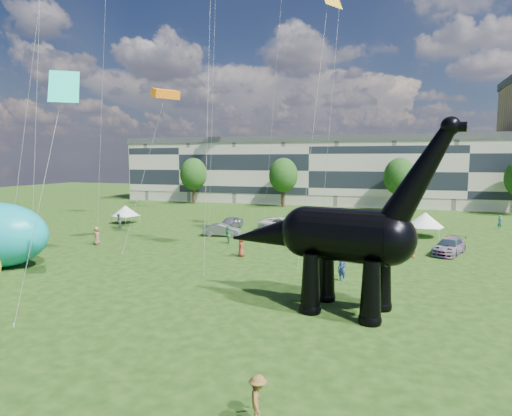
% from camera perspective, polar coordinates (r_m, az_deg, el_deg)
% --- Properties ---
extents(ground, '(220.00, 220.00, 0.00)m').
position_cam_1_polar(ground, '(24.99, -0.26, -13.69)').
color(ground, '#16330C').
rests_on(ground, ground).
extents(terrace_row, '(78.00, 11.00, 12.00)m').
position_cam_1_polar(terrace_row, '(85.70, 7.77, 4.68)').
color(terrace_row, beige).
rests_on(terrace_row, ground).
extents(tree_far_left, '(5.20, 5.20, 9.44)m').
position_cam_1_polar(tree_far_left, '(84.07, -8.35, 4.83)').
color(tree_far_left, '#382314').
rests_on(tree_far_left, ground).
extents(tree_mid_left, '(5.20, 5.20, 9.44)m').
position_cam_1_polar(tree_mid_left, '(77.75, 3.66, 4.76)').
color(tree_mid_left, '#382314').
rests_on(tree_mid_left, ground).
extents(tree_mid_right, '(5.20, 5.20, 9.44)m').
position_cam_1_polar(tree_mid_right, '(75.30, 18.61, 4.38)').
color(tree_mid_right, '#382314').
rests_on(tree_mid_right, ground).
extents(dinosaur_sculpture, '(13.67, 4.91, 11.14)m').
position_cam_1_polar(dinosaur_sculpture, '(24.78, 10.80, -3.89)').
color(dinosaur_sculpture, black).
rests_on(dinosaur_sculpture, ground).
extents(car_silver, '(2.40, 4.58, 1.49)m').
position_cam_1_polar(car_silver, '(53.64, -3.44, -1.97)').
color(car_silver, '#A5A6AA').
rests_on(car_silver, ground).
extents(car_grey, '(4.39, 2.05, 1.39)m').
position_cam_1_polar(car_grey, '(48.43, -4.54, -2.95)').
color(car_grey, slate).
rests_on(car_grey, ground).
extents(car_white, '(6.12, 3.44, 1.62)m').
position_cam_1_polar(car_white, '(51.97, 3.55, -2.17)').
color(car_white, silver).
rests_on(car_white, ground).
extents(car_dark, '(3.69, 5.39, 1.45)m').
position_cam_1_polar(car_dark, '(42.91, 24.34, -4.70)').
color(car_dark, '#595960').
rests_on(car_dark, ground).
extents(gazebo_near, '(4.12, 4.12, 2.77)m').
position_cam_1_polar(gazebo_near, '(51.22, 21.61, -1.46)').
color(gazebo_near, white).
rests_on(gazebo_near, ground).
extents(gazebo_left, '(4.10, 4.10, 2.45)m').
position_cam_1_polar(gazebo_left, '(60.49, -17.01, -0.35)').
color(gazebo_left, silver).
rests_on(gazebo_left, ground).
extents(visitors, '(46.30, 47.77, 1.86)m').
position_cam_1_polar(visitors, '(39.89, 0.18, -4.69)').
color(visitors, '#2A419B').
rests_on(visitors, ground).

